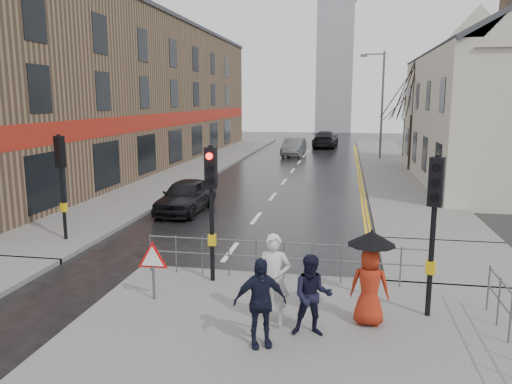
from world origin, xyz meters
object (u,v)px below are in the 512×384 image
at_px(pedestrian_a, 274,279).
at_px(pedestrian_d, 260,302).
at_px(pedestrian_b, 312,296).
at_px(pedestrian_with_umbrella, 370,272).
at_px(car_parked, 186,196).
at_px(car_mid, 294,147).

xyz_separation_m(pedestrian_a, pedestrian_d, (-0.11, -1.01, -0.08)).
height_order(pedestrian_a, pedestrian_b, pedestrian_a).
relative_size(pedestrian_with_umbrella, pedestrian_d, 1.15).
relative_size(pedestrian_a, car_parked, 0.46).
distance_m(pedestrian_b, car_mid, 32.41).
xyz_separation_m(pedestrian_a, pedestrian_b, (0.80, -0.43, -0.12)).
bearing_deg(pedestrian_b, pedestrian_d, -153.53).
xyz_separation_m(pedestrian_b, pedestrian_with_umbrella, (1.10, 0.70, 0.29)).
distance_m(pedestrian_with_umbrella, car_mid, 31.87).
distance_m(pedestrian_b, pedestrian_with_umbrella, 1.33).
distance_m(pedestrian_b, pedestrian_d, 1.09).
xyz_separation_m(pedestrian_d, car_parked, (-5.00, 10.97, -0.29)).
distance_m(pedestrian_a, car_parked, 11.20).
height_order(pedestrian_a, car_parked, pedestrian_a).
height_order(pedestrian_a, pedestrian_d, pedestrian_a).
height_order(pedestrian_b, pedestrian_with_umbrella, pedestrian_with_umbrella).
relative_size(pedestrian_b, car_mid, 0.36).
relative_size(pedestrian_with_umbrella, car_mid, 0.44).
bearing_deg(pedestrian_with_umbrella, car_mid, 98.68).
distance_m(pedestrian_a, pedestrian_b, 0.92).
bearing_deg(car_parked, pedestrian_with_umbrella, -51.23).
bearing_deg(pedestrian_with_umbrella, car_parked, 125.89).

